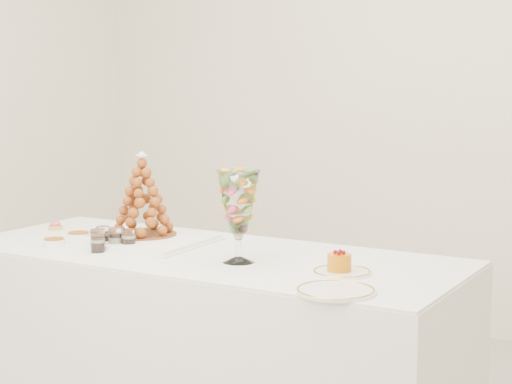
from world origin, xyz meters
The scene contains 15 objects.
buffet_table centered at (-0.14, 0.11, 0.37)m, with size 1.98×0.87×0.74m.
lace_tray centered at (-0.49, 0.12, 0.75)m, with size 0.56×0.42×0.02m, color white.
macaron_vase centered at (0.07, 0.04, 0.95)m, with size 0.15×0.15×0.33m.
cake_plate centered at (0.45, 0.08, 0.74)m, with size 0.20×0.20×0.01m, color white.
spare_plate centered at (0.56, -0.16, 0.74)m, with size 0.25×0.25×0.01m, color white.
pink_tart centered at (-0.96, 0.14, 0.76)m, with size 0.06×0.06×0.04m.
verrine_a centered at (-0.55, 0.00, 0.78)m, with size 0.05×0.05×0.07m, color white.
verrine_b centered at (-0.47, -0.01, 0.78)m, with size 0.06×0.06×0.08m, color white.
verrine_c centered at (-0.43, 0.01, 0.78)m, with size 0.05×0.05×0.07m, color white.
verrine_d centered at (-0.52, -0.06, 0.78)m, with size 0.06×0.06×0.08m, color white.
verrine_e centered at (-0.47, -0.11, 0.77)m, with size 0.05×0.05×0.07m, color white.
ramekin_back centered at (-0.70, 0.02, 0.75)m, with size 0.09×0.09×0.03m, color white.
ramekin_front centered at (-0.70, -0.12, 0.75)m, with size 0.09×0.09×0.03m, color white.
croquembouche centered at (-0.50, 0.18, 0.92)m, with size 0.28×0.28×0.34m.
mousse_cake centered at (0.45, 0.07, 0.78)m, with size 0.08×0.08×0.07m.
Camera 1 is at (1.74, -2.41, 1.39)m, focal length 60.00 mm.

